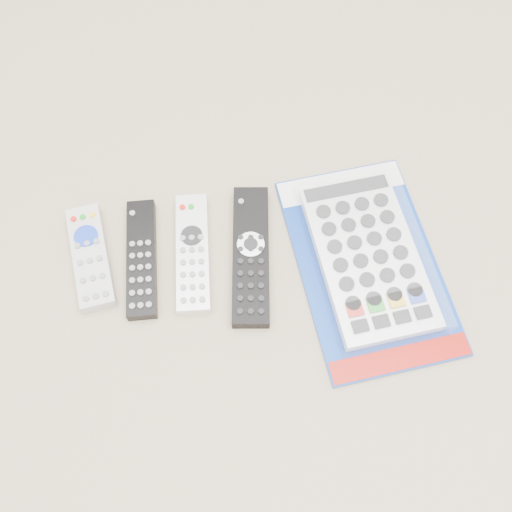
{
  "coord_description": "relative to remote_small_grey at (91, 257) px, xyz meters",
  "views": [
    {
      "loc": [
        -0.02,
        -0.37,
        0.8
      ],
      "look_at": [
        0.03,
        -0.0,
        0.01
      ],
      "focal_mm": 40.0,
      "sensor_mm": 36.0,
      "label": 1
    }
  ],
  "objects": [
    {
      "name": "jumbo_remote_packaged",
      "position": [
        0.42,
        -0.06,
        0.01
      ],
      "size": [
        0.24,
        0.36,
        0.05
      ],
      "rotation": [
        0.0,
        0.0,
        0.09
      ],
      "color": "#0D3595",
      "rests_on": "ground"
    },
    {
      "name": "remote_slim_black",
      "position": [
        0.08,
        -0.01,
        -0.0
      ],
      "size": [
        0.05,
        0.2,
        0.02
      ],
      "rotation": [
        0.0,
        0.0,
        -0.04
      ],
      "color": "black",
      "rests_on": "ground"
    },
    {
      "name": "remote_silver_dvd",
      "position": [
        0.15,
        -0.01,
        -0.0
      ],
      "size": [
        0.06,
        0.2,
        0.02
      ],
      "rotation": [
        0.0,
        0.0,
        -0.07
      ],
      "color": "silver",
      "rests_on": "ground"
    },
    {
      "name": "remote_small_grey",
      "position": [
        0.0,
        0.0,
        0.0
      ],
      "size": [
        0.07,
        0.18,
        0.03
      ],
      "rotation": [
        0.0,
        0.0,
        0.13
      ],
      "color": "#ADADAF",
      "rests_on": "ground"
    },
    {
      "name": "remote_large_black",
      "position": [
        0.24,
        -0.03,
        -0.0
      ],
      "size": [
        0.08,
        0.23,
        0.03
      ],
      "rotation": [
        0.0,
        0.0,
        -0.13
      ],
      "color": "black",
      "rests_on": "ground"
    }
  ]
}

